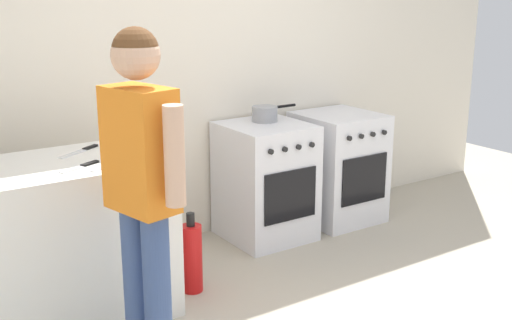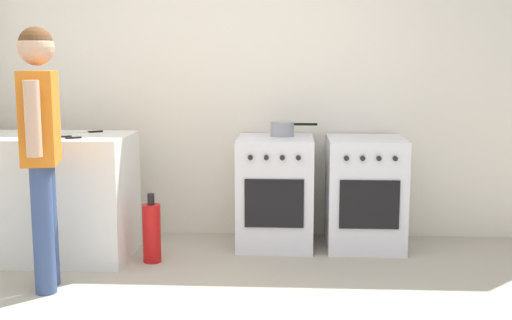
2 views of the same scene
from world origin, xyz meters
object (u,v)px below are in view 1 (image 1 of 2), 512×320
at_px(oven_left, 265,181).
at_px(pot, 265,114).
at_px(knife_chef, 80,151).
at_px(person, 141,174).
at_px(fire_extinguisher, 192,257).
at_px(oven_right, 338,167).
at_px(knife_utility, 81,166).
at_px(knife_paring, 107,165).

xyz_separation_m(oven_left, pot, (0.05, 0.08, 0.48)).
height_order(knife_chef, person, person).
relative_size(person, fire_extinguisher, 3.27).
bearing_deg(oven_right, oven_left, -180.00).
bearing_deg(person, oven_left, 36.68).
relative_size(oven_left, knife_utility, 3.53).
bearing_deg(oven_right, knife_utility, -166.33).
height_order(oven_right, pot, pot).
bearing_deg(knife_chef, knife_utility, -108.14).
bearing_deg(pot, fire_extinguisher, -148.65).
bearing_deg(fire_extinguisher, knife_paring, -167.87).
height_order(knife_chef, fire_extinguisher, knife_chef).
bearing_deg(knife_chef, oven_right, 6.06).
distance_m(knife_paring, fire_extinguisher, 0.88).
height_order(pot, knife_paring, pot).
height_order(pot, person, person).
xyz_separation_m(pot, knife_paring, (-1.46, -0.68, -0.00)).
bearing_deg(knife_chef, pot, 11.84).
height_order(person, fire_extinguisher, person).
bearing_deg(knife_chef, knife_paring, -87.78).
bearing_deg(oven_left, oven_right, 0.00).
bearing_deg(knife_utility, fire_extinguisher, 5.23).
bearing_deg(knife_paring, knife_utility, 154.79).
xyz_separation_m(oven_left, knife_utility, (-1.52, -0.54, 0.48)).
distance_m(pot, knife_paring, 1.61).
distance_m(oven_right, fire_extinguisher, 1.64).
height_order(oven_right, knife_paring, knife_paring).
bearing_deg(oven_right, knife_paring, -164.19).
xyz_separation_m(knife_utility, fire_extinguisher, (0.65, 0.06, -0.69)).
relative_size(oven_left, pot, 2.33).
distance_m(pot, knife_utility, 1.69).
relative_size(oven_left, knife_paring, 4.45).
relative_size(oven_left, knife_chef, 3.04).
xyz_separation_m(person, fire_extinguisher, (0.54, 0.58, -0.76)).
relative_size(knife_paring, knife_chef, 0.68).
bearing_deg(pot, knife_paring, -155.07).
xyz_separation_m(oven_left, knife_paring, (-1.40, -0.59, 0.48)).
bearing_deg(fire_extinguisher, pot, 31.35).
distance_m(person, fire_extinguisher, 1.10).
xyz_separation_m(pot, fire_extinguisher, (-0.92, -0.56, -0.69)).
bearing_deg(person, knife_chef, 90.22).
bearing_deg(person, pot, 37.80).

